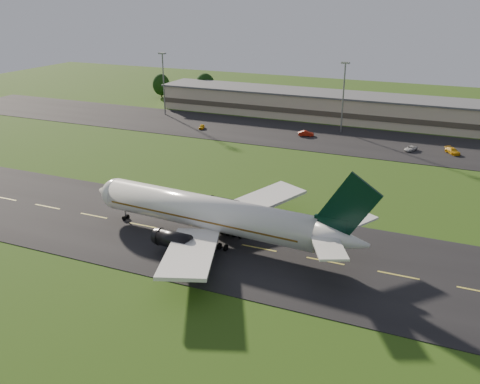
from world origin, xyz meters
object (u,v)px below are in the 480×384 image
at_px(light_mast_west, 163,76).
at_px(service_vehicle_b, 306,133).
at_px(service_vehicle_c, 411,148).
at_px(terminal, 358,109).
at_px(light_mast_centre, 344,89).
at_px(service_vehicle_a, 202,127).
at_px(service_vehicle_d, 453,151).
at_px(airliner, 212,214).

xyz_separation_m(light_mast_west, service_vehicle_b, (51.92, -8.51, -11.90)).
relative_size(light_mast_west, service_vehicle_c, 4.72).
xyz_separation_m(terminal, service_vehicle_c, (19.89, -28.17, -3.29)).
relative_size(light_mast_centre, service_vehicle_c, 4.72).
bearing_deg(service_vehicle_b, light_mast_centre, -60.86).
bearing_deg(terminal, service_vehicle_b, -111.00).
bearing_deg(service_vehicle_a, light_mast_west, 130.00).
bearing_deg(terminal, service_vehicle_d, -41.62).
bearing_deg(service_vehicle_c, service_vehicle_d, 28.32).
xyz_separation_m(service_vehicle_b, service_vehicle_d, (39.51, -1.99, -0.00)).
bearing_deg(service_vehicle_a, light_mast_centre, -0.07).
bearing_deg(light_mast_centre, terminal, 85.05).
bearing_deg(light_mast_centre, airliner, -91.67).
height_order(airliner, service_vehicle_c, airliner).
distance_m(airliner, terminal, 96.31).
height_order(airliner, light_mast_west, light_mast_west).
bearing_deg(terminal, light_mast_centre, -94.95).
height_order(light_mast_centre, service_vehicle_b, light_mast_centre).
bearing_deg(light_mast_west, light_mast_centre, 0.00).
distance_m(service_vehicle_a, service_vehicle_b, 31.70).
relative_size(light_mast_west, service_vehicle_a, 5.78).
bearing_deg(service_vehicle_d, service_vehicle_b, 141.92).
height_order(airliner, service_vehicle_a, airliner).
height_order(terminal, light_mast_west, light_mast_west).
xyz_separation_m(airliner, service_vehicle_b, (-5.75, 71.54, -3.83)).
bearing_deg(service_vehicle_a, airliner, -79.11).
bearing_deg(terminal, light_mast_west, -165.24).
xyz_separation_m(terminal, service_vehicle_a, (-40.89, -28.98, -3.29)).
xyz_separation_m(terminal, light_mast_west, (-61.40, -16.18, 8.75)).
bearing_deg(service_vehicle_a, service_vehicle_c, -17.26).
relative_size(airliner, service_vehicle_b, 11.52).
relative_size(terminal, light_mast_west, 7.13).
bearing_deg(service_vehicle_a, service_vehicle_d, -16.18).
bearing_deg(service_vehicle_d, airliner, -151.09).
xyz_separation_m(light_mast_centre, service_vehicle_a, (-39.49, -12.80, -12.04)).
bearing_deg(service_vehicle_c, light_mast_west, -168.39).
distance_m(terminal, service_vehicle_c, 34.64).
bearing_deg(service_vehicle_b, service_vehicle_c, -114.13).
xyz_separation_m(service_vehicle_b, service_vehicle_c, (29.37, -3.48, -0.13)).
bearing_deg(airliner, service_vehicle_c, 74.49).
bearing_deg(light_mast_centre, service_vehicle_b, -133.49).
height_order(airliner, service_vehicle_d, airliner).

